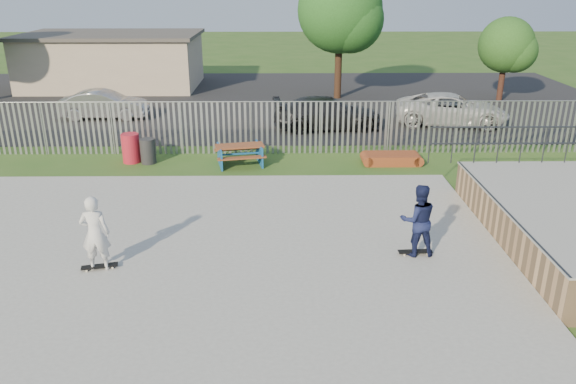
{
  "coord_description": "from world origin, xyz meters",
  "views": [
    {
      "loc": [
        2.13,
        -11.59,
        6.32
      ],
      "look_at": [
        2.31,
        2.0,
        1.1
      ],
      "focal_mm": 35.0,
      "sensor_mm": 36.0,
      "label": 1
    }
  ],
  "objects_px": {
    "trash_bin_red": "(131,148)",
    "trash_bin_grey": "(148,151)",
    "picnic_table": "(240,155)",
    "tree_mid": "(340,10)",
    "skater_white": "(95,233)",
    "skater_navy": "(418,220)",
    "car_white": "(452,109)",
    "tree_right": "(506,45)",
    "funbox": "(391,159)",
    "car_dark": "(328,113)",
    "car_silver": "(104,105)"
  },
  "relations": [
    {
      "from": "car_silver",
      "to": "skater_navy",
      "type": "relative_size",
      "value": 2.29
    },
    {
      "from": "car_dark",
      "to": "funbox",
      "type": "bearing_deg",
      "value": -164.54
    },
    {
      "from": "funbox",
      "to": "tree_right",
      "type": "height_order",
      "value": "tree_right"
    },
    {
      "from": "car_white",
      "to": "skater_navy",
      "type": "bearing_deg",
      "value": 170.19
    },
    {
      "from": "funbox",
      "to": "trash_bin_red",
      "type": "xyz_separation_m",
      "value": [
        -9.43,
        0.29,
        0.35
      ]
    },
    {
      "from": "trash_bin_red",
      "to": "skater_navy",
      "type": "distance_m",
      "value": 11.55
    },
    {
      "from": "trash_bin_red",
      "to": "tree_right",
      "type": "height_order",
      "value": "tree_right"
    },
    {
      "from": "skater_white",
      "to": "car_dark",
      "type": "bearing_deg",
      "value": -119.25
    },
    {
      "from": "picnic_table",
      "to": "skater_white",
      "type": "bearing_deg",
      "value": -119.91
    },
    {
      "from": "trash_bin_grey",
      "to": "car_white",
      "type": "bearing_deg",
      "value": 23.66
    },
    {
      "from": "picnic_table",
      "to": "car_white",
      "type": "bearing_deg",
      "value": 20.0
    },
    {
      "from": "funbox",
      "to": "car_white",
      "type": "relative_size",
      "value": 0.36
    },
    {
      "from": "picnic_table",
      "to": "car_white",
      "type": "height_order",
      "value": "car_white"
    },
    {
      "from": "car_dark",
      "to": "tree_mid",
      "type": "bearing_deg",
      "value": -14.75
    },
    {
      "from": "tree_right",
      "to": "skater_navy",
      "type": "distance_m",
      "value": 20.17
    },
    {
      "from": "picnic_table",
      "to": "trash_bin_red",
      "type": "bearing_deg",
      "value": 163.8
    },
    {
      "from": "trash_bin_red",
      "to": "tree_right",
      "type": "xyz_separation_m",
      "value": [
        17.27,
        10.45,
        2.45
      ]
    },
    {
      "from": "trash_bin_red",
      "to": "trash_bin_grey",
      "type": "bearing_deg",
      "value": -11.48
    },
    {
      "from": "car_silver",
      "to": "tree_right",
      "type": "height_order",
      "value": "tree_right"
    },
    {
      "from": "funbox",
      "to": "tree_right",
      "type": "distance_m",
      "value": 13.59
    },
    {
      "from": "car_silver",
      "to": "skater_white",
      "type": "height_order",
      "value": "skater_white"
    },
    {
      "from": "trash_bin_red",
      "to": "trash_bin_grey",
      "type": "relative_size",
      "value": 1.17
    },
    {
      "from": "tree_mid",
      "to": "car_dark",
      "type": "bearing_deg",
      "value": -99.04
    },
    {
      "from": "car_silver",
      "to": "tree_mid",
      "type": "distance_m",
      "value": 13.05
    },
    {
      "from": "funbox",
      "to": "car_silver",
      "type": "bearing_deg",
      "value": 150.09
    },
    {
      "from": "picnic_table",
      "to": "car_dark",
      "type": "distance_m",
      "value": 6.13
    },
    {
      "from": "car_silver",
      "to": "tree_right",
      "type": "relative_size",
      "value": 0.91
    },
    {
      "from": "trash_bin_grey",
      "to": "skater_white",
      "type": "xyz_separation_m",
      "value": [
        0.68,
        -8.16,
        0.57
      ]
    },
    {
      "from": "skater_navy",
      "to": "trash_bin_red",
      "type": "bearing_deg",
      "value": -44.78
    },
    {
      "from": "tree_mid",
      "to": "skater_white",
      "type": "height_order",
      "value": "tree_mid"
    },
    {
      "from": "picnic_table",
      "to": "car_white",
      "type": "xyz_separation_m",
      "value": [
        9.22,
        5.68,
        0.35
      ]
    },
    {
      "from": "picnic_table",
      "to": "tree_right",
      "type": "relative_size",
      "value": 0.44
    },
    {
      "from": "funbox",
      "to": "car_white",
      "type": "xyz_separation_m",
      "value": [
        3.75,
        5.65,
        0.53
      ]
    },
    {
      "from": "funbox",
      "to": "tree_right",
      "type": "xyz_separation_m",
      "value": [
        7.85,
        10.74,
        2.79
      ]
    },
    {
      "from": "car_silver",
      "to": "tree_right",
      "type": "xyz_separation_m",
      "value": [
        20.18,
        3.74,
        2.29
      ]
    },
    {
      "from": "tree_right",
      "to": "trash_bin_red",
      "type": "bearing_deg",
      "value": -148.81
    },
    {
      "from": "car_white",
      "to": "funbox",
      "type": "bearing_deg",
      "value": 155.88
    },
    {
      "from": "tree_right",
      "to": "skater_white",
      "type": "height_order",
      "value": "tree_right"
    },
    {
      "from": "funbox",
      "to": "car_dark",
      "type": "distance_m",
      "value": 5.34
    },
    {
      "from": "tree_mid",
      "to": "picnic_table",
      "type": "bearing_deg",
      "value": -111.51
    },
    {
      "from": "tree_right",
      "to": "skater_white",
      "type": "bearing_deg",
      "value": -130.39
    },
    {
      "from": "trash_bin_red",
      "to": "tree_mid",
      "type": "bearing_deg",
      "value": 53.09
    },
    {
      "from": "picnic_table",
      "to": "skater_navy",
      "type": "bearing_deg",
      "value": -69.21
    },
    {
      "from": "funbox",
      "to": "tree_right",
      "type": "relative_size",
      "value": 0.41
    },
    {
      "from": "picnic_table",
      "to": "tree_mid",
      "type": "relative_size",
      "value": 0.28
    },
    {
      "from": "picnic_table",
      "to": "funbox",
      "type": "bearing_deg",
      "value": -11.33
    },
    {
      "from": "trash_bin_grey",
      "to": "car_silver",
      "type": "xyz_separation_m",
      "value": [
        -3.55,
        6.84,
        0.23
      ]
    },
    {
      "from": "tree_mid",
      "to": "car_white",
      "type": "bearing_deg",
      "value": -52.85
    },
    {
      "from": "funbox",
      "to": "trash_bin_grey",
      "type": "height_order",
      "value": "trash_bin_grey"
    },
    {
      "from": "car_silver",
      "to": "tree_mid",
      "type": "bearing_deg",
      "value": -68.57
    }
  ]
}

